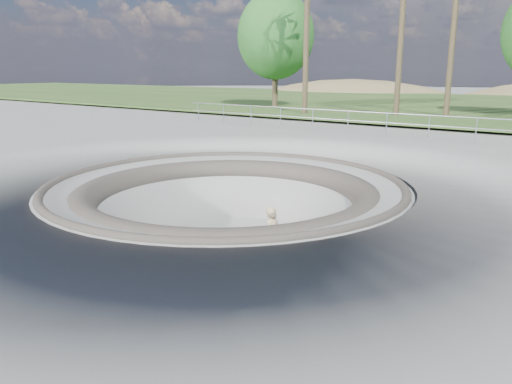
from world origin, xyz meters
TOP-DOWN VIEW (x-y plane):
  - ground at (0.00, 0.00)m, footprint 180.00×180.00m
  - skate_bowl at (0.00, 0.00)m, footprint 14.00×14.00m
  - grass_strip at (0.00, 34.00)m, footprint 180.00×36.00m
  - safety_railing at (0.00, 12.00)m, footprint 25.00×0.06m
  - skateboard at (2.06, -0.63)m, footprint 0.84×0.38m
  - skater at (2.06, -0.63)m, footprint 0.44×0.62m
  - bushy_tree_left at (-13.75, 22.98)m, footprint 6.17×5.61m

SIDE VIEW (x-z plane):
  - skateboard at x=2.06m, z-range -1.88..-1.79m
  - skate_bowl at x=0.00m, z-range -3.88..0.22m
  - skater at x=2.06m, z-range -1.82..-0.23m
  - ground at x=0.00m, z-range 0.00..0.00m
  - grass_strip at x=0.00m, z-range 0.16..0.28m
  - safety_railing at x=0.00m, z-range 0.18..1.20m
  - bushy_tree_left at x=-13.75m, z-range 1.24..10.15m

